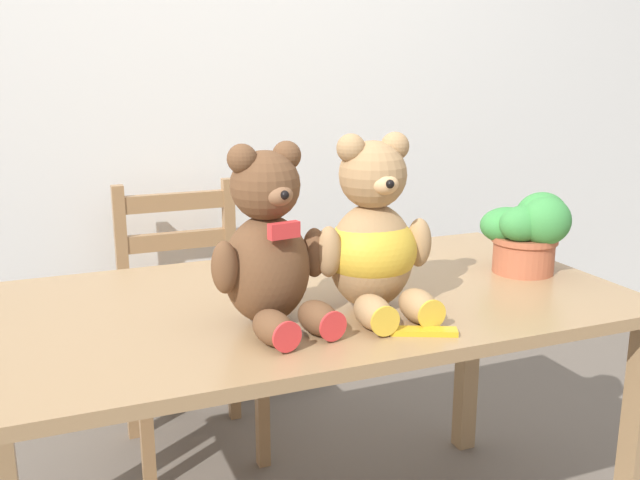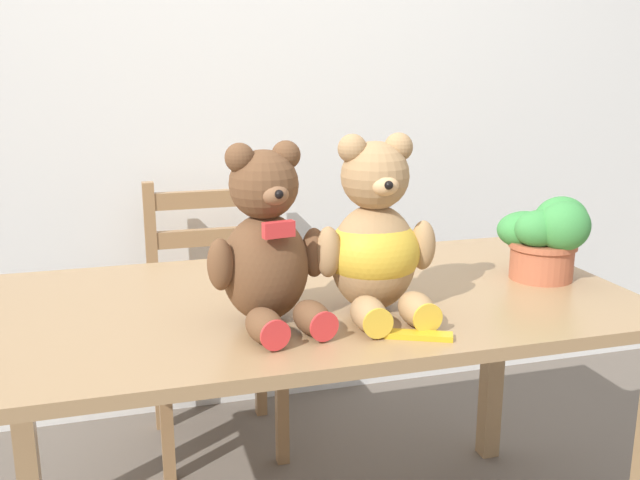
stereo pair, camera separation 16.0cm
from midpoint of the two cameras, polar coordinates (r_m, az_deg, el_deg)
wall_back at (r=2.67m, az=-11.17°, el=13.05°), size 8.00×0.04×2.60m
dining_table at (r=1.80m, az=-3.69°, el=-7.50°), size 1.59×0.85×0.77m
wooden_chair_behind at (r=2.53m, az=-12.34°, el=-6.38°), size 0.42×0.40×0.93m
teddy_bear_left at (r=1.55m, az=-7.02°, el=-0.69°), size 0.28×0.30×0.40m
teddy_bear_right at (r=1.64m, az=1.51°, el=-0.09°), size 0.29×0.29×0.41m
potted_plant at (r=1.99m, az=14.15°, el=0.79°), size 0.23×0.22×0.22m
chocolate_bar at (r=1.54m, az=5.33°, el=-7.35°), size 0.15×0.09×0.01m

